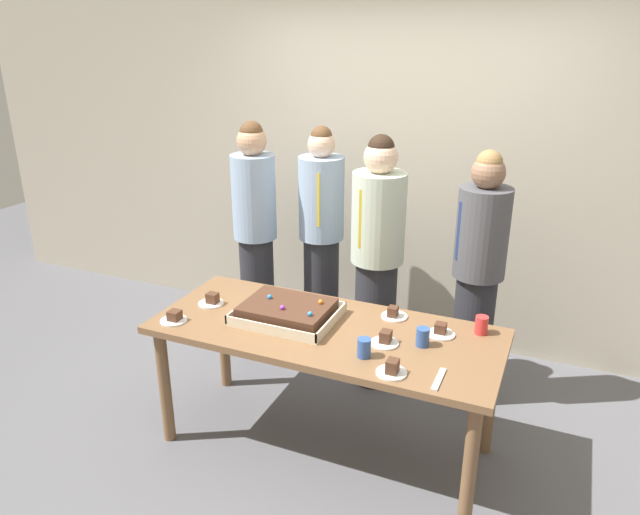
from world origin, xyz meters
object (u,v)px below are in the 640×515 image
at_px(party_table, 325,343).
at_px(drink_cup_middle, 364,348).
at_px(drink_cup_far_end, 423,337).
at_px(cake_server_utensil, 439,379).
at_px(person_far_right_suit, 321,239).
at_px(plated_slice_far_left, 441,331).
at_px(plated_slice_center_back, 212,301).
at_px(plated_slice_near_right, 174,318).
at_px(person_striped_tie_right, 478,277).
at_px(sheet_cake, 287,311).
at_px(plated_slice_near_left, 392,369).
at_px(drink_cup_nearest, 481,325).
at_px(plated_slice_center_front, 394,314).
at_px(person_green_shirt_behind, 255,235).
at_px(person_serving_front, 377,261).
at_px(plated_slice_far_right, 385,340).

xyz_separation_m(party_table, drink_cup_middle, (0.30, -0.20, 0.14)).
height_order(party_table, drink_cup_far_end, drink_cup_far_end).
bearing_deg(cake_server_utensil, drink_cup_far_end, 118.04).
bearing_deg(person_far_right_suit, plated_slice_far_left, 38.10).
height_order(plated_slice_center_back, drink_cup_far_end, drink_cup_far_end).
xyz_separation_m(plated_slice_near_right, person_striped_tie_right, (1.49, 1.10, 0.08)).
relative_size(plated_slice_near_right, plated_slice_center_back, 1.00).
relative_size(sheet_cake, person_striped_tie_right, 0.33).
bearing_deg(sheet_cake, cake_server_utensil, -17.02).
bearing_deg(person_far_right_suit, party_table, 11.63).
distance_m(plated_slice_near_left, cake_server_utensil, 0.22).
distance_m(plated_slice_near_right, cake_server_utensil, 1.51).
bearing_deg(plated_slice_near_left, plated_slice_near_right, 178.16).
relative_size(drink_cup_nearest, person_far_right_suit, 0.06).
bearing_deg(plated_slice_center_front, person_green_shirt_behind, 154.00).
bearing_deg(person_serving_front, plated_slice_far_right, 41.33).
height_order(plated_slice_far_right, cake_server_utensil, plated_slice_far_right).
relative_size(plated_slice_far_left, person_striped_tie_right, 0.09).
height_order(plated_slice_near_right, person_serving_front, person_serving_front).
bearing_deg(party_table, plated_slice_near_left, -32.72).
relative_size(party_table, plated_slice_near_right, 12.84).
bearing_deg(plated_slice_center_back, plated_slice_near_left, -14.59).
height_order(cake_server_utensil, person_striped_tie_right, person_striped_tie_right).
distance_m(party_table, person_serving_front, 0.81).
bearing_deg(plated_slice_near_left, plated_slice_center_front, 106.01).
bearing_deg(drink_cup_nearest, drink_cup_far_end, -135.14).
relative_size(plated_slice_far_left, drink_cup_nearest, 1.50).
distance_m(plated_slice_center_front, cake_server_utensil, 0.67).
distance_m(plated_slice_near_right, person_green_shirt_behind, 1.15).
bearing_deg(person_serving_front, cake_server_utensil, 52.11).
xyz_separation_m(sheet_cake, plated_slice_center_back, (-0.50, -0.01, -0.02)).
bearing_deg(sheet_cake, drink_cup_far_end, 0.19).
xyz_separation_m(plated_slice_center_back, drink_cup_far_end, (1.28, 0.01, 0.03)).
bearing_deg(drink_cup_far_end, plated_slice_center_back, -179.56).
xyz_separation_m(plated_slice_near_left, person_striped_tie_right, (0.20, 1.14, 0.07)).
bearing_deg(cake_server_utensil, plated_slice_center_back, 169.00).
bearing_deg(plated_slice_near_right, plated_slice_near_left, -1.84).
bearing_deg(drink_cup_nearest, sheet_cake, -166.01).
bearing_deg(drink_cup_far_end, plated_slice_near_left, -101.24).
bearing_deg(drink_cup_far_end, person_far_right_suit, 134.56).
distance_m(party_table, person_far_right_suit, 1.18).
bearing_deg(plated_slice_far_right, party_table, 174.17).
relative_size(plated_slice_center_back, person_striped_tie_right, 0.09).
distance_m(party_table, drink_cup_nearest, 0.86).
height_order(plated_slice_near_right, plated_slice_center_back, plated_slice_center_back).
relative_size(party_table, drink_cup_middle, 19.26).
bearing_deg(plated_slice_center_front, drink_cup_middle, -91.20).
xyz_separation_m(drink_cup_nearest, drink_cup_middle, (-0.50, -0.48, 0.00)).
distance_m(plated_slice_center_front, plated_slice_center_back, 1.08).
bearing_deg(plated_slice_center_back, plated_slice_far_right, -2.57).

